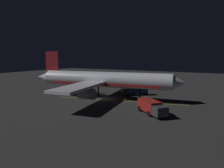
% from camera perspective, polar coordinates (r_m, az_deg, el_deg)
% --- Properties ---
extents(ground_plane, '(180.00, 180.00, 0.20)m').
position_cam_1_polar(ground_plane, '(46.22, -2.15, -4.26)').
color(ground_plane, '#2F2F2F').
extents(apron_guide_stripe, '(6.66, 28.26, 0.01)m').
position_cam_1_polar(apron_guide_stripe, '(43.71, 1.87, -4.82)').
color(apron_guide_stripe, gold).
rests_on(apron_guide_stripe, ground_plane).
extents(airliner, '(32.34, 36.14, 10.86)m').
position_cam_1_polar(airliner, '(45.74, -2.88, 1.11)').
color(airliner, silver).
rests_on(airliner, ground_plane).
extents(baggage_truck, '(5.80, 6.30, 2.27)m').
position_cam_1_polar(baggage_truck, '(34.20, 11.17, -6.49)').
color(baggage_truck, maroon).
rests_on(baggage_truck, ground_plane).
extents(catering_truck, '(5.72, 6.13, 2.43)m').
position_cam_1_polar(catering_truck, '(50.05, 6.77, -1.78)').
color(catering_truck, navy).
rests_on(catering_truck, ground_plane).
extents(ground_crew_worker, '(0.40, 0.40, 1.74)m').
position_cam_1_polar(ground_crew_worker, '(40.46, 9.50, -4.68)').
color(ground_crew_worker, black).
rests_on(ground_crew_worker, ground_plane).
extents(traffic_cone_near_left, '(0.50, 0.50, 0.55)m').
position_cam_1_polar(traffic_cone_near_left, '(44.00, 3.76, -4.42)').
color(traffic_cone_near_left, '#EA590F').
rests_on(traffic_cone_near_left, ground_plane).
extents(traffic_cone_near_right, '(0.50, 0.50, 0.55)m').
position_cam_1_polar(traffic_cone_near_right, '(44.49, 11.23, -4.42)').
color(traffic_cone_near_right, '#EA590F').
rests_on(traffic_cone_near_right, ground_plane).
extents(traffic_cone_under_wing, '(0.50, 0.50, 0.55)m').
position_cam_1_polar(traffic_cone_under_wing, '(40.23, 0.80, -5.57)').
color(traffic_cone_under_wing, '#EA590F').
rests_on(traffic_cone_under_wing, ground_plane).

